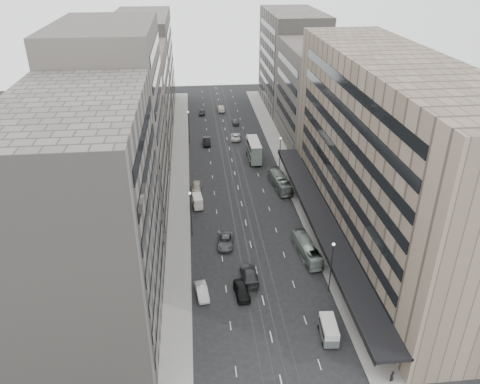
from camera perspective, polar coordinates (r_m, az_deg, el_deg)
name	(u,v)px	position (r m, az deg, el deg)	size (l,w,h in m)	color
ground	(257,274)	(72.16, 2.11, -9.95)	(220.00, 220.00, 0.00)	black
sidewalk_right	(287,167)	(105.79, 5.77, 3.01)	(4.00, 125.00, 0.15)	gray
sidewalk_left	(180,172)	(103.82, -7.33, 2.42)	(4.00, 125.00, 0.15)	gray
department_store	(388,157)	(76.86, 17.55, 4.11)	(19.20, 60.00, 30.00)	#81705E
building_right_mid	(317,96)	(117.05, 9.31, 11.47)	(15.00, 28.00, 24.00)	#514D46
building_right_far	(292,61)	(144.86, 6.34, 15.59)	(15.00, 32.00, 28.00)	slate
building_left_a	(88,225)	(57.99, -18.05, -3.90)	(15.00, 28.00, 30.00)	slate
building_left_b	(116,130)	(81.22, -14.93, 7.31)	(15.00, 26.00, 34.00)	#514D46
building_left_c	(134,107)	(108.00, -12.81, 10.05)	(15.00, 28.00, 25.00)	#66584F
building_left_d	(144,67)	(139.37, -11.57, 14.74)	(15.00, 38.00, 28.00)	slate
lamp_right_near	(332,262)	(67.05, 11.12, -8.32)	(0.44, 0.44, 8.32)	#262628
lamp_right_far	(280,151)	(101.06, 4.90, 5.01)	(0.44, 0.44, 8.32)	#262628
lamp_left_near	(191,209)	(78.75, -6.04, -2.02)	(0.44, 0.44, 8.32)	#262628
lamp_left_far	(189,123)	(118.06, -6.28, 8.34)	(0.44, 0.44, 8.32)	#262628
bus_near	(307,249)	(75.82, 8.16, -6.93)	(2.22, 9.49, 2.64)	gray
bus_far	(280,181)	(96.14, 4.86, 1.29)	(2.41, 10.28, 2.86)	gray
double_decker	(254,150)	(108.13, 1.72, 5.15)	(2.77, 8.74, 4.76)	gray
vw_microbus	(329,329)	(62.40, 10.76, -16.14)	(2.31, 4.56, 2.39)	#4E5254
panel_van	(198,201)	(89.01, -5.18, -1.12)	(2.13, 3.86, 2.34)	silver
sedan_0	(242,291)	(67.81, 0.21, -11.92)	(1.92, 4.77, 1.62)	black
sedan_1	(202,291)	(67.99, -4.66, -11.99)	(1.55, 4.45, 1.47)	silver
sedan_2	(226,241)	(77.97, -1.78, -6.05)	(2.49, 5.40, 1.50)	#535355
sedan_3	(249,275)	(70.56, 1.16, -10.06)	(2.38, 5.86, 1.70)	#2B2B2D
sedan_4	(197,187)	(95.26, -5.30, 0.61)	(1.97, 4.89, 1.66)	#A59D89
sedan_5	(207,141)	(118.03, -4.08, 6.17)	(1.76, 5.06, 1.67)	black
sedan_6	(236,137)	(121.07, -0.53, 6.76)	(2.45, 5.31, 1.47)	white
sedan_7	(235,122)	(132.17, -0.58, 8.56)	(1.86, 4.56, 1.32)	#4D4D4F
sedan_8	(202,112)	(140.61, -4.66, 9.68)	(1.68, 4.16, 1.42)	#29292B
sedan_9	(221,108)	(143.19, -2.34, 10.14)	(1.77, 5.09, 1.68)	beige
pedestrian	(392,377)	(59.43, 18.02, -20.62)	(0.59, 0.38, 1.60)	black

